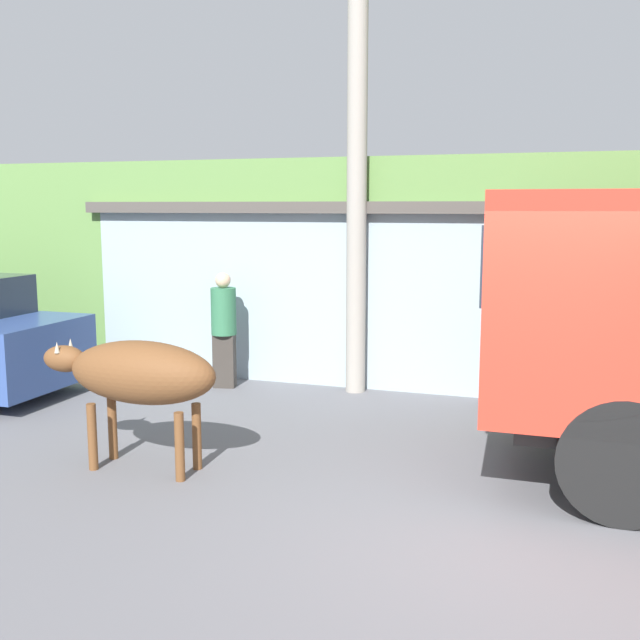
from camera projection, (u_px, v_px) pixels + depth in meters
The scene contains 6 objects.
ground_plane at pixel (505, 525), 6.00m from camera, with size 60.00×60.00×0.00m, color slate.
hillside_embankment at pixel (547, 261), 12.75m from camera, with size 32.00×6.91×3.19m.
building_backdrop at pixel (316, 285), 11.75m from camera, with size 6.45×2.70×2.59m.
brown_cow at pixel (138, 374), 7.15m from camera, with size 1.87×0.61×1.27m.
pedestrian_on_hill at pixel (224, 325), 10.44m from camera, with size 0.41×0.41×1.63m.
utility_pole at pixel (357, 162), 9.86m from camera, with size 0.90×0.27×6.02m.
Camera 1 is at (0.40, -5.86, 2.54)m, focal length 42.00 mm.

